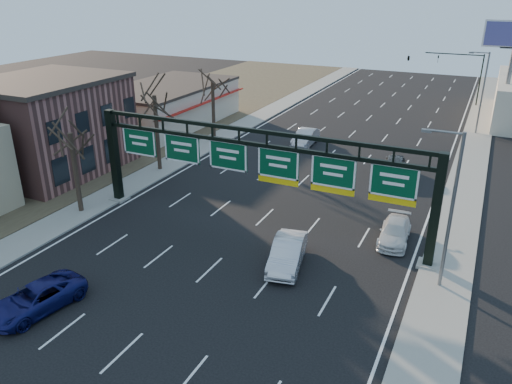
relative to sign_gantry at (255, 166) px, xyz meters
The scene contains 19 objects.
ground 9.24m from the sign_gantry, 91.15° to the right, with size 160.00×160.00×0.00m, color black.
sidewalk_left 18.24m from the sign_gantry, 137.20° to the left, with size 3.00×120.00×0.12m, color gray.
sidewalk_right 18.02m from the sign_gantry, 43.51° to the left, with size 3.00×120.00×0.12m, color gray.
dirt_strip_left 28.25m from the sign_gantry, 154.50° to the left, with size 21.00×120.00×0.06m, color #473D2B.
lane_markings 12.86m from the sign_gantry, 90.76° to the left, with size 21.60×120.00×0.01m, color white.
sign_gantry is the anchor object (origin of this frame).
brick_block 21.87m from the sign_gantry, behind, with size 10.40×12.40×8.30m.
cream_strip 30.24m from the sign_gantry, 135.86° to the left, with size 10.90×18.40×4.70m.
tree_gantry 13.53m from the sign_gantry, 166.97° to the right, with size 3.60×3.60×8.48m.
tree_mid 15.08m from the sign_gantry, 151.63° to the left, with size 3.60×3.60×9.24m.
tree_far 21.57m from the sign_gantry, 127.32° to the left, with size 3.60×3.60×8.86m.
streetlight_near 12.48m from the sign_gantry, ahead, with size 2.15×0.22×9.00m.
streetlight_far 34.29m from the sign_gantry, 68.96° to the left, with size 2.15×0.22×9.00m.
traffic_signal_mast 47.33m from the sign_gantry, 83.29° to the left, with size 10.16×0.54×7.00m.
car_blue_suv 15.17m from the sign_gantry, 115.35° to the right, with size 2.35×5.09×1.41m, color #131555.
car_silver_sedan 6.43m from the sign_gantry, 42.49° to the right, with size 1.74×4.99×1.65m, color silver.
car_white_wagon 10.18m from the sign_gantry, 14.47° to the left, with size 1.85×4.56×1.32m, color silver.
car_grey_far 16.46m from the sign_gantry, 65.48° to the left, with size 1.97×4.89×1.67m, color #383B3C.
car_silver_distant 20.49m from the sign_gantry, 100.16° to the left, with size 1.74×4.98×1.64m, color #AAAAAE.
Camera 1 is at (13.46, -19.97, 15.82)m, focal length 35.00 mm.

